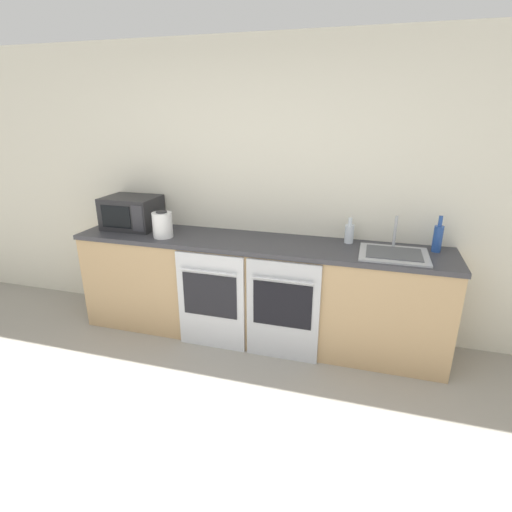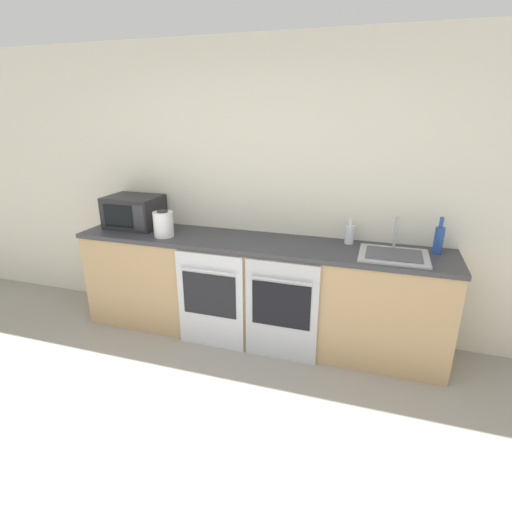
{
  "view_description": "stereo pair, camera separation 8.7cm",
  "coord_description": "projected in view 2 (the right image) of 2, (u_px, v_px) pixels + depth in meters",
  "views": [
    {
      "loc": [
        0.93,
        -1.05,
        1.99
      ],
      "look_at": [
        0.0,
        2.13,
        0.79
      ],
      "focal_mm": 28.0,
      "sensor_mm": 36.0,
      "label": 1
    },
    {
      "loc": [
        1.01,
        -1.02,
        1.99
      ],
      "look_at": [
        0.0,
        2.13,
        0.79
      ],
      "focal_mm": 28.0,
      "sensor_mm": 36.0,
      "label": 2
    }
  ],
  "objects": [
    {
      "name": "wall_back",
      "position": [
        267.0,
        192.0,
        3.64
      ],
      "size": [
        10.0,
        0.06,
        2.6
      ],
      "color": "silver",
      "rests_on": "ground_plane"
    },
    {
      "name": "counter_back",
      "position": [
        256.0,
        289.0,
        3.63
      ],
      "size": [
        3.3,
        0.61,
        0.93
      ],
      "color": "tan",
      "rests_on": "ground_plane"
    },
    {
      "name": "oven_left",
      "position": [
        210.0,
        301.0,
        3.45
      ],
      "size": [
        0.61,
        0.06,
        0.88
      ],
      "color": "silver",
      "rests_on": "ground_plane"
    },
    {
      "name": "oven_right",
      "position": [
        281.0,
        312.0,
        3.27
      ],
      "size": [
        0.61,
        0.06,
        0.88
      ],
      "color": "#B7BABF",
      "rests_on": "ground_plane"
    },
    {
      "name": "microwave",
      "position": [
        134.0,
        212.0,
        3.86
      ],
      "size": [
        0.5,
        0.4,
        0.3
      ],
      "color": "#232326",
      "rests_on": "counter_back"
    },
    {
      "name": "bottle_clear",
      "position": [
        350.0,
        234.0,
        3.38
      ],
      "size": [
        0.08,
        0.08,
        0.22
      ],
      "color": "silver",
      "rests_on": "counter_back"
    },
    {
      "name": "bottle_blue",
      "position": [
        439.0,
        239.0,
        3.14
      ],
      "size": [
        0.07,
        0.07,
        0.29
      ],
      "color": "#234793",
      "rests_on": "counter_back"
    },
    {
      "name": "kettle",
      "position": [
        163.0,
        224.0,
        3.57
      ],
      "size": [
        0.18,
        0.18,
        0.24
      ],
      "color": "white",
      "rests_on": "counter_back"
    },
    {
      "name": "sink",
      "position": [
        394.0,
        254.0,
        3.11
      ],
      "size": [
        0.52,
        0.43,
        0.27
      ],
      "color": "#A8AAAF",
      "rests_on": "counter_back"
    }
  ]
}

